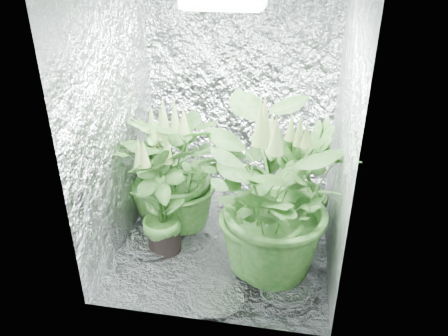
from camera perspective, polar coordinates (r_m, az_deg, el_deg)
ground at (r=3.54m, az=0.03°, el=-9.86°), size 1.60×1.60×0.00m
walls at (r=3.04m, az=0.03°, el=5.31°), size 1.62×1.62×2.00m
grow_lamp at (r=2.83m, az=0.03°, el=21.00°), size 0.50×0.30×0.22m
plant_a at (r=3.49m, az=-5.95°, el=-0.26°), size 1.02×1.02×1.11m
plant_b at (r=3.79m, az=5.78°, el=-0.04°), size 0.59×0.59×0.89m
plant_c at (r=3.40m, az=10.03°, el=-2.11°), size 0.67×0.67×1.05m
plant_d at (r=3.68m, az=-8.93°, el=-0.39°), size 0.68×0.68×0.99m
plant_e at (r=2.92m, az=5.78°, el=-4.25°), size 1.32×1.32×1.29m
plant_f at (r=3.25m, az=-8.18°, el=-4.09°), size 0.67×0.67×0.99m
circulation_fan at (r=3.86m, az=10.15°, el=-3.97°), size 0.17×0.32×0.37m
plant_label at (r=3.07m, az=6.71°, el=-9.74°), size 0.05×0.04×0.07m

